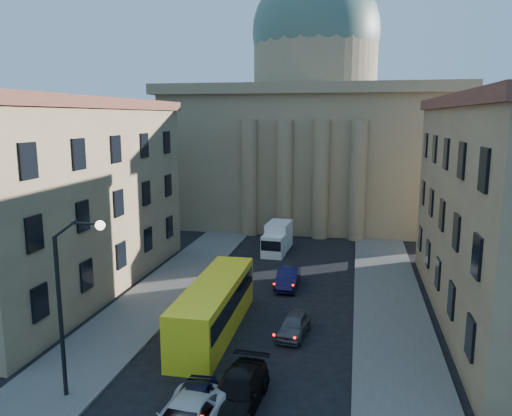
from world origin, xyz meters
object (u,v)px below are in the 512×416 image
(car_left_near, at_px, (191,407))
(city_bus, at_px, (214,305))
(street_lamp, at_px, (69,294))
(box_truck, at_px, (277,239))

(car_left_near, distance_m, city_bus, 9.56)
(car_left_near, relative_size, city_bus, 0.39)
(street_lamp, distance_m, box_truck, 28.60)
(street_lamp, height_order, city_bus, street_lamp)
(city_bus, relative_size, box_truck, 2.12)
(car_left_near, height_order, city_bus, city_bus)
(car_left_near, xyz_separation_m, city_bus, (-1.62, 9.37, 0.98))
(street_lamp, distance_m, city_bus, 10.33)
(car_left_near, bearing_deg, street_lamp, 170.37)
(street_lamp, height_order, car_left_near, street_lamp)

